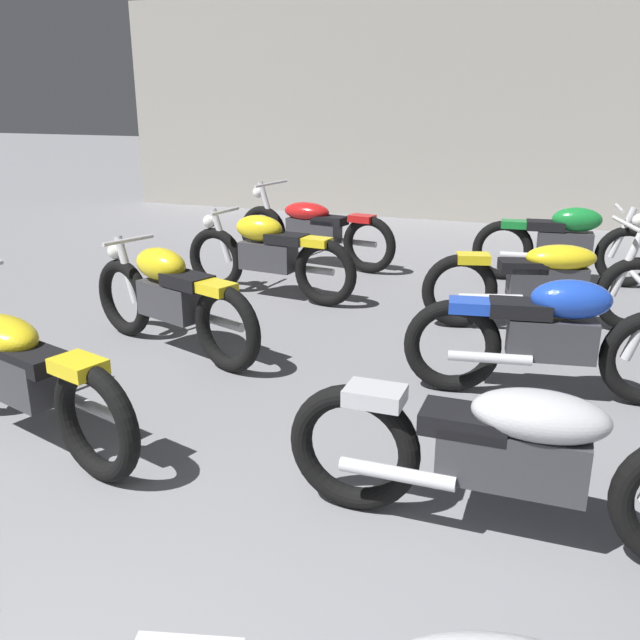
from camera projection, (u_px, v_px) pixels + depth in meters
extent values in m
cube|color=#9E998E|center=(484.00, 108.00, 10.80)|extent=(12.80, 0.24, 3.60)
torus|color=black|center=(96.00, 423.00, 3.64)|extent=(0.67, 0.29, 0.67)
cube|color=#38383D|center=(16.00, 373.00, 4.04)|extent=(0.70, 0.41, 0.28)
ellipsoid|color=yellow|center=(1.00, 334.00, 4.03)|extent=(0.67, 0.47, 0.22)
cube|color=black|center=(34.00, 359.00, 3.87)|extent=(0.45, 0.34, 0.10)
cube|color=yellow|center=(78.00, 366.00, 3.61)|extent=(0.32, 0.27, 0.08)
cylinder|color=silver|center=(89.00, 406.00, 3.89)|extent=(0.55, 0.22, 0.07)
torus|color=black|center=(124.00, 298.00, 5.90)|extent=(0.67, 0.33, 0.67)
torus|color=black|center=(227.00, 329.00, 5.10)|extent=(0.67, 0.33, 0.67)
cylinder|color=silver|center=(127.00, 270.00, 5.77)|extent=(0.25, 0.15, 0.56)
cube|color=#38383D|center=(171.00, 300.00, 5.47)|extent=(0.62, 0.42, 0.28)
ellipsoid|color=yellow|center=(161.00, 264.00, 5.44)|extent=(0.58, 0.44, 0.26)
cube|color=black|center=(187.00, 281.00, 5.27)|extent=(0.46, 0.36, 0.10)
cube|color=yellow|center=(216.00, 288.00, 5.07)|extent=(0.33, 0.28, 0.08)
cylinder|color=silver|center=(128.00, 240.00, 5.65)|extent=(0.19, 0.46, 0.04)
sphere|color=white|center=(116.00, 251.00, 5.81)|extent=(0.14, 0.14, 0.14)
cylinder|color=silver|center=(218.00, 321.00, 5.36)|extent=(0.54, 0.25, 0.07)
torus|color=black|center=(216.00, 259.00, 7.28)|extent=(0.68, 0.19, 0.67)
torus|color=black|center=(325.00, 273.00, 6.71)|extent=(0.68, 0.19, 0.67)
cylinder|color=silver|center=(221.00, 236.00, 7.16)|extent=(0.25, 0.10, 0.56)
cube|color=#38383D|center=(268.00, 256.00, 6.96)|extent=(0.60, 0.30, 0.28)
ellipsoid|color=yellow|center=(259.00, 228.00, 6.92)|extent=(0.55, 0.34, 0.26)
cube|color=black|center=(287.00, 239.00, 6.81)|extent=(0.42, 0.28, 0.10)
cube|color=yellow|center=(316.00, 242.00, 6.66)|extent=(0.30, 0.23, 0.08)
cylinder|color=silver|center=(225.00, 211.00, 7.05)|extent=(0.09, 0.48, 0.04)
sphere|color=white|center=(210.00, 221.00, 7.18)|extent=(0.14, 0.14, 0.14)
cylinder|color=silver|center=(309.00, 269.00, 6.94)|extent=(0.55, 0.13, 0.07)
torus|color=black|center=(263.00, 232.00, 8.69)|extent=(0.68, 0.22, 0.67)
torus|color=black|center=(369.00, 245.00, 7.97)|extent=(0.68, 0.22, 0.67)
cylinder|color=silver|center=(268.00, 209.00, 8.56)|extent=(0.28, 0.12, 0.66)
cube|color=#38383D|center=(314.00, 230.00, 8.30)|extent=(0.69, 0.35, 0.28)
ellipsoid|color=red|center=(307.00, 211.00, 8.28)|extent=(0.65, 0.42, 0.22)
cube|color=black|center=(330.00, 220.00, 8.15)|extent=(0.43, 0.30, 0.10)
cube|color=red|center=(362.00, 218.00, 7.93)|extent=(0.31, 0.24, 0.08)
cylinder|color=silver|center=(271.00, 184.00, 8.43)|extent=(0.15, 0.68, 0.04)
sphere|color=white|center=(258.00, 192.00, 8.56)|extent=(0.14, 0.14, 0.14)
cylinder|color=silver|center=(355.00, 242.00, 8.21)|extent=(0.55, 0.16, 0.07)
torus|color=black|center=(354.00, 448.00, 3.38)|extent=(0.67, 0.11, 0.67)
cube|color=#38383D|center=(512.00, 456.00, 3.11)|extent=(0.66, 0.24, 0.28)
ellipsoid|color=#B7B7BC|center=(540.00, 416.00, 3.01)|extent=(0.60, 0.32, 0.22)
cube|color=black|center=(465.00, 421.00, 3.14)|extent=(0.40, 0.24, 0.10)
cube|color=#B7B7BC|center=(375.00, 395.00, 3.26)|extent=(0.28, 0.20, 0.08)
cylinder|color=silver|center=(397.00, 474.00, 3.19)|extent=(0.55, 0.07, 0.07)
torus|color=black|center=(452.00, 346.00, 4.76)|extent=(0.68, 0.22, 0.67)
cube|color=#38383D|center=(551.00, 338.00, 4.61)|extent=(0.60, 0.33, 0.28)
ellipsoid|color=blue|center=(571.00, 299.00, 4.51)|extent=(0.56, 0.36, 0.26)
cube|color=black|center=(520.00, 308.00, 4.59)|extent=(0.43, 0.30, 0.10)
cube|color=blue|center=(470.00, 306.00, 4.65)|extent=(0.31, 0.24, 0.08)
cylinder|color=silver|center=(490.00, 358.00, 4.60)|extent=(0.55, 0.16, 0.07)
torus|color=black|center=(633.00, 295.00, 5.98)|extent=(0.67, 0.29, 0.67)
torus|color=black|center=(459.00, 291.00, 6.10)|extent=(0.67, 0.29, 0.67)
cylinder|color=silver|center=(629.00, 260.00, 5.89)|extent=(0.28, 0.14, 0.66)
cube|color=#38383D|center=(547.00, 282.00, 6.01)|extent=(0.70, 0.41, 0.28)
ellipsoid|color=yellow|center=(561.00, 258.00, 5.93)|extent=(0.66, 0.47, 0.22)
cube|color=black|center=(523.00, 266.00, 5.98)|extent=(0.45, 0.34, 0.10)
cube|color=yellow|center=(473.00, 258.00, 6.00)|extent=(0.32, 0.27, 0.08)
cylinder|color=silver|center=(627.00, 224.00, 5.80)|extent=(0.22, 0.66, 0.04)
cylinder|color=silver|center=(490.00, 298.00, 5.96)|extent=(0.55, 0.22, 0.07)
torus|color=black|center=(627.00, 257.00, 7.38)|extent=(0.68, 0.18, 0.67)
torus|color=black|center=(503.00, 250.00, 7.70)|extent=(0.68, 0.18, 0.67)
cylinder|color=silver|center=(622.00, 233.00, 7.32)|extent=(0.25, 0.09, 0.56)
cube|color=#38383D|center=(564.00, 244.00, 7.51)|extent=(0.59, 0.30, 0.28)
ellipsoid|color=#197F33|center=(577.00, 219.00, 7.40)|extent=(0.55, 0.33, 0.26)
cube|color=black|center=(545.00, 225.00, 7.50)|extent=(0.42, 0.28, 0.10)
cube|color=#197F33|center=(514.00, 224.00, 7.58)|extent=(0.30, 0.23, 0.08)
cylinder|color=silver|center=(620.00, 208.00, 7.26)|extent=(0.08, 0.48, 0.04)
sphere|color=white|center=(638.00, 220.00, 7.24)|extent=(0.14, 0.14, 0.14)
cylinder|color=silver|center=(526.00, 256.00, 7.53)|extent=(0.55, 0.12, 0.07)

